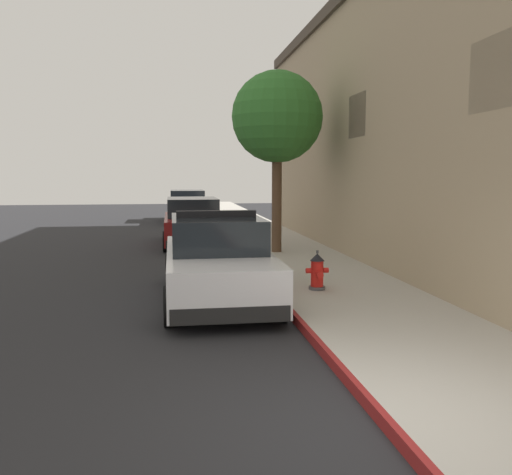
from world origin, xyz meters
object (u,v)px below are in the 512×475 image
at_px(parked_car_dark_far, 187,207).
at_px(fire_hydrant, 317,272).
at_px(police_cruiser, 217,261).
at_px(parked_car_silver_ahead, 193,223).
at_px(street_tree, 277,118).

distance_m(parked_car_dark_far, fire_hydrant, 17.89).
bearing_deg(police_cruiser, fire_hydrant, -0.79).
bearing_deg(fire_hydrant, police_cruiser, 179.21).
xyz_separation_m(parked_car_silver_ahead, fire_hydrant, (2.06, -8.41, -0.25)).
bearing_deg(parked_car_silver_ahead, police_cruiser, -89.12).
bearing_deg(fire_hydrant, street_tree, 87.70).
relative_size(parked_car_silver_ahead, parked_car_dark_far, 1.00).
xyz_separation_m(police_cruiser, street_tree, (2.14, 5.25, 3.17)).
relative_size(parked_car_silver_ahead, fire_hydrant, 6.37).
distance_m(parked_car_silver_ahead, street_tree, 5.01).
height_order(parked_car_silver_ahead, fire_hydrant, parked_car_silver_ahead).
distance_m(parked_car_dark_far, street_tree, 13.09).
height_order(parked_car_silver_ahead, parked_car_dark_far, same).
height_order(fire_hydrant, street_tree, street_tree).
relative_size(police_cruiser, parked_car_silver_ahead, 1.00).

